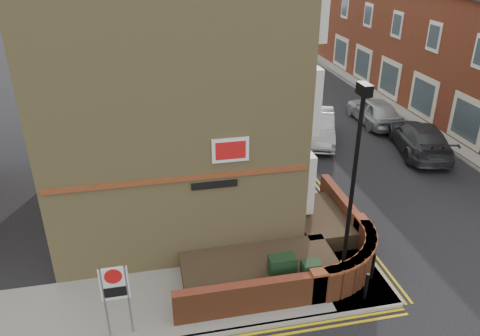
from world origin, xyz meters
The scene contains 24 objects.
ground centered at (0.00, 0.00, 0.00)m, with size 120.00×120.00×0.00m, color black.
pavement_corner centered at (-3.50, 1.50, 0.06)m, with size 13.00×3.00×0.12m, color gray.
pavement_main centered at (2.00, 16.00, 0.06)m, with size 2.00×32.00×0.12m, color gray.
pavement_far centered at (13.00, 13.00, 0.06)m, with size 4.00×40.00×0.12m, color gray.
kerb_main_near centered at (3.00, 16.00, 0.06)m, with size 0.15×32.00×0.12m, color gray.
kerb_main_far centered at (11.00, 13.00, 0.06)m, with size 0.15×40.00×0.12m, color gray.
yellow_lines_main centered at (3.25, 16.00, 0.01)m, with size 0.28×32.00×0.01m, color gold.
corner_building centered at (-2.84, 8.00, 6.23)m, with size 8.95×10.40×13.60m.
garden_wall centered at (0.00, 2.50, 0.00)m, with size 6.80×6.00×1.20m, color brown, non-canonical shape.
lamppost centered at (1.60, 1.20, 3.34)m, with size 0.25×0.50×6.30m.
utility_cabinet_large centered at (-0.30, 1.30, 0.72)m, with size 0.80×0.45×1.20m, color black.
utility_cabinet_small centered at (0.50, 1.00, 0.67)m, with size 0.55×0.40×1.10m, color black.
bollard_near centered at (2.00, 0.40, 0.57)m, with size 0.11×0.11×0.90m, color black.
bollard_far centered at (2.60, 1.20, 0.57)m, with size 0.11×0.11×0.90m, color black.
zone_sign centered at (-5.00, 0.50, 1.64)m, with size 0.72×0.07×2.20m.
far_terrace centered at (14.50, 17.00, 4.04)m, with size 5.40×30.40×8.00m.
tree_near centered at (2.00, 14.05, 4.70)m, with size 3.64×3.65×6.70m.
tree_mid centered at (2.00, 22.05, 5.20)m, with size 4.03×4.03×7.42m.
tree_far centered at (2.00, 30.05, 4.91)m, with size 3.81×3.81×7.00m.
traffic_light_assembly centered at (2.40, 25.00, 2.78)m, with size 0.20×0.16×4.20m.
silver_car_near centered at (4.90, 12.31, 0.79)m, with size 1.67×4.78×1.57m, color #9B9DA2.
red_car_main centered at (5.00, 22.36, 0.73)m, with size 2.42×5.24×1.46m, color maroon.
grey_car_far centered at (9.34, 9.82, 0.76)m, with size 2.13×5.23×1.52m, color #2C2D31.
silver_car_far centered at (9.00, 14.00, 0.76)m, with size 1.80×4.46×1.52m, color #A2A6A9.
Camera 1 is at (-3.82, -9.26, 9.70)m, focal length 35.00 mm.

